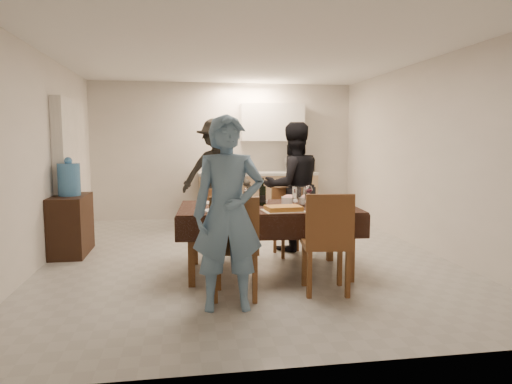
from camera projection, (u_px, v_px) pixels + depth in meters
floor at (245, 256)px, 6.01m from camera, size 5.00×6.00×0.02m
ceiling at (245, 53)px, 5.72m from camera, size 5.00×6.00×0.02m
wall_back at (224, 151)px, 8.81m from camera, size 5.00×0.02×2.60m
wall_front at (308, 174)px, 2.92m from camera, size 5.00×0.02×2.60m
wall_left at (39, 158)px, 5.47m from camera, size 0.02×6.00×2.60m
wall_right at (425, 156)px, 6.26m from camera, size 0.02×6.00×2.60m
stub_partition at (71, 172)px, 6.69m from camera, size 0.15×1.40×2.10m
kitchen_base_cabinet at (258, 197)px, 8.69m from camera, size 2.20×0.60×0.86m
kitchen_worktop at (258, 174)px, 8.64m from camera, size 2.24×0.64×0.05m
upper_cabinet at (272, 122)px, 8.71m from camera, size 1.20×0.34×0.70m
dining_table at (268, 209)px, 5.18m from camera, size 2.05×1.28×0.77m
chair_near_left at (237, 237)px, 4.29m from camera, size 0.53×0.53×0.54m
chair_near_right at (329, 233)px, 4.43m from camera, size 0.52×0.52×0.55m
chair_far_left at (223, 218)px, 5.78m from camera, size 0.42×0.42×0.48m
chair_far_right at (292, 215)px, 5.92m from camera, size 0.45×0.45×0.48m
console at (71, 225)px, 6.06m from camera, size 0.43×0.85×0.79m
water_jug at (69, 179)px, 6.00m from camera, size 0.28×0.28×0.43m
wine_bottle at (262, 192)px, 5.20m from camera, size 0.08×0.08×0.32m
water_pitcher at (299, 196)px, 5.17m from camera, size 0.15×0.15×0.22m
savoury_tart at (283, 208)px, 4.81m from camera, size 0.45×0.36×0.05m
salad_bowl at (290, 200)px, 5.39m from camera, size 0.20×0.20×0.08m
mushroom_dish at (259, 201)px, 5.44m from camera, size 0.18×0.18×0.03m
wine_glass_a at (221, 202)px, 4.83m from camera, size 0.08×0.08×0.18m
wine_glass_b at (309, 194)px, 5.49m from camera, size 0.09×0.09×0.21m
wine_glass_c at (246, 196)px, 5.43m from camera, size 0.08×0.08×0.18m
plate_near_left at (217, 211)px, 4.78m from camera, size 0.28×0.28×0.02m
plate_near_right at (327, 208)px, 4.97m from camera, size 0.24×0.24×0.01m
plate_far_left at (213, 203)px, 5.37m from camera, size 0.26×0.26×0.02m
plate_far_right at (311, 201)px, 5.56m from camera, size 0.24×0.24×0.01m
microwave at (300, 165)px, 8.75m from camera, size 0.50×0.34×0.28m
person_near at (228, 213)px, 4.05m from camera, size 0.65×0.44×1.74m
person_far at (293, 187)px, 6.28m from camera, size 0.96×0.81×1.76m
person_kitchen at (217, 172)px, 8.06m from camera, size 1.22×0.70×1.89m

